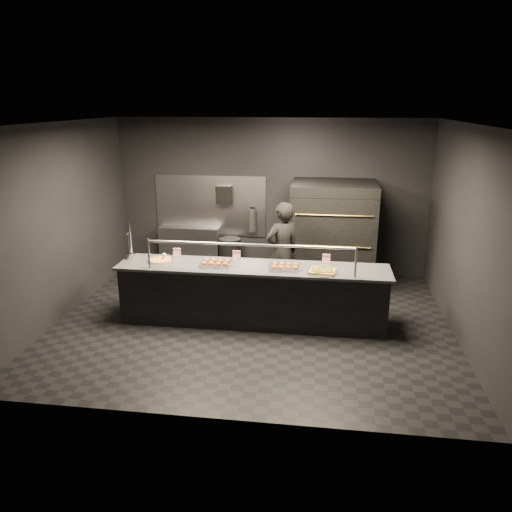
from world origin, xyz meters
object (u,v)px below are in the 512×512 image
(prep_shelf, at_px, (190,249))
(trash_bin, at_px, (230,256))
(fire_extinguisher, at_px, (252,220))
(slider_tray_b, at_px, (285,267))
(service_counter, at_px, (253,294))
(pizza_oven, at_px, (332,234))
(beer_tap, at_px, (131,248))
(slider_tray_a, at_px, (216,263))
(worker, at_px, (282,252))
(round_pizza, at_px, (161,260))
(towel_dispenser, at_px, (224,195))
(square_pizza, at_px, (322,271))

(prep_shelf, xyz_separation_m, trash_bin, (0.83, -0.10, -0.09))
(fire_extinguisher, height_order, slider_tray_b, fire_extinguisher)
(service_counter, bearing_deg, pizza_oven, 57.73)
(prep_shelf, distance_m, fire_extinguisher, 1.39)
(service_counter, relative_size, beer_tap, 6.80)
(slider_tray_a, bearing_deg, trash_bin, 95.39)
(trash_bin, relative_size, worker, 0.42)
(service_counter, relative_size, pizza_oven, 2.15)
(prep_shelf, distance_m, slider_tray_a, 2.60)
(round_pizza, distance_m, worker, 2.04)
(towel_dispenser, relative_size, slider_tray_a, 0.62)
(beer_tap, height_order, slider_tray_a, beer_tap)
(towel_dispenser, xyz_separation_m, fire_extinguisher, (0.55, 0.01, -0.49))
(worker, bearing_deg, beer_tap, -16.06)
(square_pizza, bearing_deg, beer_tap, 175.12)
(service_counter, xyz_separation_m, beer_tap, (-1.94, 0.11, 0.63))
(worker, bearing_deg, slider_tray_a, 10.34)
(fire_extinguisher, height_order, beer_tap, beer_tap)
(slider_tray_a, height_order, square_pizza, slider_tray_a)
(towel_dispenser, distance_m, trash_bin, 1.21)
(towel_dispenser, bearing_deg, trash_bin, -52.74)
(fire_extinguisher, distance_m, worker, 1.60)
(slider_tray_b, height_order, trash_bin, slider_tray_b)
(pizza_oven, distance_m, trash_bin, 2.09)
(service_counter, distance_m, towel_dispenser, 2.78)
(service_counter, relative_size, slider_tray_a, 7.25)
(beer_tap, bearing_deg, pizza_oven, 29.73)
(fire_extinguisher, xyz_separation_m, slider_tray_a, (-0.21, -2.41, -0.11))
(service_counter, distance_m, worker, 1.11)
(prep_shelf, relative_size, fire_extinguisher, 2.38)
(service_counter, xyz_separation_m, towel_dispenser, (-0.90, 2.39, 1.09))
(worker, bearing_deg, service_counter, 32.99)
(slider_tray_a, height_order, trash_bin, slider_tray_a)
(round_pizza, relative_size, slider_tray_a, 0.75)
(fire_extinguisher, bearing_deg, pizza_oven, -17.89)
(slider_tray_b, distance_m, worker, 1.04)
(fire_extinguisher, bearing_deg, slider_tray_a, -94.97)
(prep_shelf, bearing_deg, slider_tray_b, -48.51)
(pizza_oven, bearing_deg, slider_tray_a, -132.61)
(service_counter, bearing_deg, worker, 69.82)
(slider_tray_b, bearing_deg, slider_tray_a, 178.26)
(worker, bearing_deg, slider_tray_b, 60.53)
(slider_tray_a, xyz_separation_m, trash_bin, (-0.21, 2.23, -0.59))
(pizza_oven, distance_m, slider_tray_b, 2.07)
(square_pizza, bearing_deg, trash_bin, 127.41)
(prep_shelf, bearing_deg, fire_extinguisher, 3.66)
(service_counter, height_order, fire_extinguisher, service_counter)
(towel_dispenser, distance_m, worker, 2.01)
(round_pizza, bearing_deg, prep_shelf, 93.80)
(pizza_oven, bearing_deg, fire_extinguisher, 162.11)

